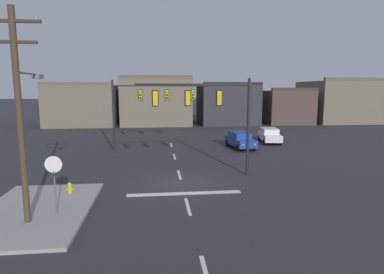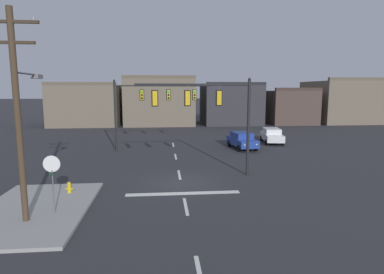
{
  "view_description": "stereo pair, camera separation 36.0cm",
  "coord_description": "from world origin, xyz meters",
  "px_view_note": "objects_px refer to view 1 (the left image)",
  "views": [
    {
      "loc": [
        -1.46,
        -19.07,
        5.75
      ],
      "look_at": [
        0.88,
        2.1,
        2.59
      ],
      "focal_mm": 29.72,
      "sensor_mm": 36.0,
      "label": 1
    },
    {
      "loc": [
        -1.1,
        -19.11,
        5.75
      ],
      "look_at": [
        0.88,
        2.1,
        2.59
      ],
      "focal_mm": 29.72,
      "sensor_mm": 36.0,
      "label": 2
    }
  ],
  "objects_px": {
    "signal_mast_far_side": "(146,101)",
    "car_lot_middle": "(269,135)",
    "utility_pole": "(21,109)",
    "fire_hydrant": "(70,190)",
    "stop_sign": "(54,171)",
    "car_lot_nearside": "(240,140)",
    "signal_mast_near_side": "(213,108)"
  },
  "relations": [
    {
      "from": "signal_mast_far_side",
      "to": "stop_sign",
      "type": "bearing_deg",
      "value": -102.87
    },
    {
      "from": "signal_mast_far_side",
      "to": "utility_pole",
      "type": "height_order",
      "value": "utility_pole"
    },
    {
      "from": "car_lot_nearside",
      "to": "utility_pole",
      "type": "relative_size",
      "value": 0.51
    },
    {
      "from": "signal_mast_far_side",
      "to": "car_lot_middle",
      "type": "bearing_deg",
      "value": 12.42
    },
    {
      "from": "signal_mast_near_side",
      "to": "stop_sign",
      "type": "relative_size",
      "value": 2.65
    },
    {
      "from": "car_lot_middle",
      "to": "utility_pole",
      "type": "relative_size",
      "value": 0.51
    },
    {
      "from": "signal_mast_far_side",
      "to": "car_lot_nearside",
      "type": "xyz_separation_m",
      "value": [
        9.18,
        -0.0,
        -3.85
      ]
    },
    {
      "from": "stop_sign",
      "to": "utility_pole",
      "type": "bearing_deg",
      "value": -145.79
    },
    {
      "from": "car_lot_nearside",
      "to": "fire_hydrant",
      "type": "relative_size",
      "value": 6.13
    },
    {
      "from": "car_lot_middle",
      "to": "fire_hydrant",
      "type": "height_order",
      "value": "car_lot_middle"
    },
    {
      "from": "signal_mast_far_side",
      "to": "utility_pole",
      "type": "xyz_separation_m",
      "value": [
        -4.57,
        -16.49,
        0.26
      ]
    },
    {
      "from": "signal_mast_near_side",
      "to": "signal_mast_far_side",
      "type": "height_order",
      "value": "signal_mast_far_side"
    },
    {
      "from": "stop_sign",
      "to": "car_lot_nearside",
      "type": "relative_size",
      "value": 0.62
    },
    {
      "from": "car_lot_nearside",
      "to": "fire_hydrant",
      "type": "distance_m",
      "value": 18.31
    },
    {
      "from": "signal_mast_near_side",
      "to": "signal_mast_far_side",
      "type": "relative_size",
      "value": 0.83
    },
    {
      "from": "car_lot_nearside",
      "to": "fire_hydrant",
      "type": "xyz_separation_m",
      "value": [
        -12.97,
        -12.92,
        -0.53
      ]
    },
    {
      "from": "utility_pole",
      "to": "fire_hydrant",
      "type": "xyz_separation_m",
      "value": [
        0.78,
        3.57,
        -4.64
      ]
    },
    {
      "from": "car_lot_middle",
      "to": "utility_pole",
      "type": "distance_m",
      "value": 26.66
    },
    {
      "from": "car_lot_middle",
      "to": "utility_pole",
      "type": "xyz_separation_m",
      "value": [
        -17.81,
        -19.41,
        4.11
      ]
    },
    {
      "from": "utility_pole",
      "to": "fire_hydrant",
      "type": "bearing_deg",
      "value": 77.62
    },
    {
      "from": "signal_mast_far_side",
      "to": "stop_sign",
      "type": "distance_m",
      "value": 16.46
    },
    {
      "from": "signal_mast_near_side",
      "to": "car_lot_middle",
      "type": "xyz_separation_m",
      "value": [
        8.6,
        12.89,
        -3.75
      ]
    },
    {
      "from": "utility_pole",
      "to": "signal_mast_near_side",
      "type": "bearing_deg",
      "value": 35.31
    },
    {
      "from": "stop_sign",
      "to": "car_lot_middle",
      "type": "xyz_separation_m",
      "value": [
        16.87,
        18.77,
        -1.29
      ]
    },
    {
      "from": "signal_mast_near_side",
      "to": "stop_sign",
      "type": "height_order",
      "value": "signal_mast_near_side"
    },
    {
      "from": "signal_mast_far_side",
      "to": "car_lot_middle",
      "type": "xyz_separation_m",
      "value": [
        13.24,
        2.92,
        -3.85
      ]
    },
    {
      "from": "utility_pole",
      "to": "fire_hydrant",
      "type": "relative_size",
      "value": 12.04
    },
    {
      "from": "signal_mast_far_side",
      "to": "fire_hydrant",
      "type": "relative_size",
      "value": 12.12
    },
    {
      "from": "signal_mast_far_side",
      "to": "car_lot_middle",
      "type": "height_order",
      "value": "signal_mast_far_side"
    },
    {
      "from": "signal_mast_far_side",
      "to": "utility_pole",
      "type": "bearing_deg",
      "value": -105.47
    },
    {
      "from": "signal_mast_far_side",
      "to": "car_lot_nearside",
      "type": "height_order",
      "value": "signal_mast_far_side"
    },
    {
      "from": "car_lot_middle",
      "to": "fire_hydrant",
      "type": "bearing_deg",
      "value": -137.06
    }
  ]
}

